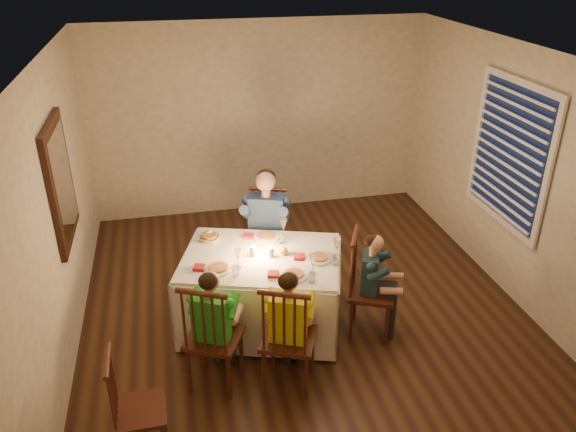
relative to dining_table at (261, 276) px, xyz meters
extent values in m
plane|color=black|center=(0.47, 0.21, -0.56)|extent=(5.00, 5.00, 0.00)
cube|color=beige|center=(-1.78, 0.21, 0.74)|extent=(0.02, 5.00, 2.60)
cube|color=beige|center=(2.72, 0.21, 0.74)|extent=(0.02, 5.00, 2.60)
cube|color=beige|center=(0.47, 2.71, 0.74)|extent=(4.50, 0.02, 2.60)
plane|color=white|center=(0.47, 0.21, 2.04)|extent=(5.00, 5.00, 0.00)
cube|color=silver|center=(0.00, 0.00, 0.21)|extent=(1.72, 1.45, 0.04)
cube|color=silver|center=(0.16, 0.51, -0.17)|extent=(1.45, 0.48, 0.73)
cube|color=silver|center=(-0.16, -0.51, -0.17)|extent=(1.45, 0.48, 0.73)
cube|color=silver|center=(0.71, -0.23, -0.17)|extent=(0.35, 1.05, 0.73)
cube|color=silver|center=(-0.71, 0.23, -0.17)|extent=(0.35, 1.05, 0.73)
cylinder|color=silver|center=(0.11, 0.34, 0.24)|extent=(0.33, 0.33, 0.02)
cylinder|color=silver|center=(-0.42, -0.16, 0.24)|extent=(0.33, 0.33, 0.02)
cylinder|color=silver|center=(0.22, -0.41, 0.24)|extent=(0.33, 0.33, 0.02)
cylinder|color=silver|center=(0.52, -0.17, 0.24)|extent=(0.33, 0.33, 0.02)
cylinder|color=silver|center=(-0.07, 0.02, 0.28)|extent=(0.06, 0.06, 0.10)
cylinder|color=silver|center=(0.09, -0.03, 0.28)|extent=(0.06, 0.06, 0.10)
sphere|color=gold|center=(-0.45, 0.47, 0.27)|extent=(0.09, 0.09, 0.09)
sphere|color=orange|center=(0.22, -0.01, 0.27)|extent=(0.08, 0.08, 0.08)
imported|color=silver|center=(-0.45, 0.42, 0.25)|extent=(0.28, 0.28, 0.05)
cube|color=black|center=(-1.75, 0.51, 0.94)|extent=(0.05, 0.95, 1.15)
cube|color=white|center=(-1.73, 0.51, 0.94)|extent=(0.01, 0.78, 0.98)
cube|color=#0D1735|center=(2.70, 0.31, 0.94)|extent=(0.01, 1.20, 1.40)
cube|color=white|center=(2.68, 0.31, 0.94)|extent=(0.03, 1.34, 1.54)
camera|label=1|loc=(-0.74, -4.54, 2.96)|focal=35.00mm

